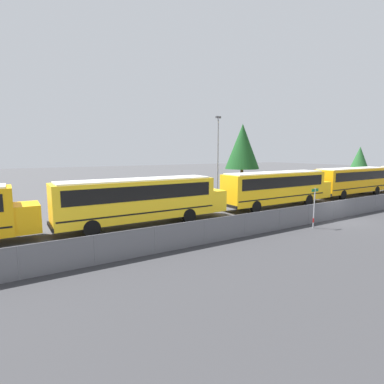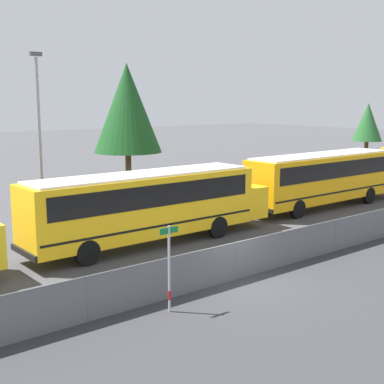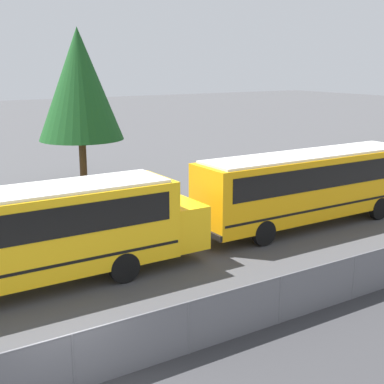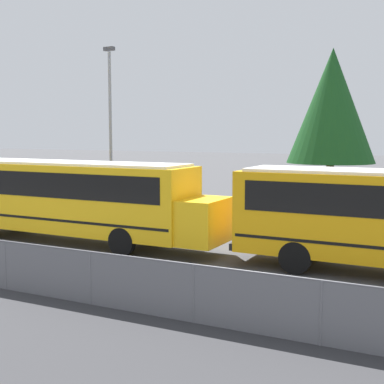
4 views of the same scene
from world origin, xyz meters
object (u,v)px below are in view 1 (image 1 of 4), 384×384
Objects in this scene: school_bus_1 at (142,198)px; tree_0 at (242,147)px; tree_1 at (360,157)px; school_bus_3 at (353,179)px; school_bus_2 at (277,186)px; street_sign at (314,207)px; light_pole at (218,155)px.

tree_0 is at bearing 32.85° from school_bus_1.
tree_0 is at bearing 179.67° from tree_1.
school_bus_2 is at bearing -178.30° from school_bus_3.
street_sign is 0.31× the size of light_pole.
school_bus_3 is 28.28m from tree_1.
light_pole reaches higher than school_bus_1.
school_bus_3 is at bearing 22.99° from street_sign.
school_bus_3 is 1.38× the size of tree_0.
tree_0 is (10.07, 7.52, 1.16)m from light_pole.
school_bus_1 is at bearing -150.89° from light_pole.
light_pole is 41.56m from tree_1.
light_pole is at bearing 29.11° from school_bus_1.
street_sign is (9.80, -7.04, -0.52)m from school_bus_1.
street_sign is at bearing -153.98° from tree_1.
school_bus_3 is at bearing -151.92° from tree_1.
school_bus_1 is at bearing 144.31° from street_sign.
school_bus_2 is 2.02× the size of tree_1.
tree_0 reaches higher than school_bus_1.
school_bus_2 is 40.86m from tree_1.
school_bus_1 is 1.00× the size of school_bus_2.
light_pole reaches higher than school_bus_2.
school_bus_2 is 1.43× the size of light_pole.
tree_1 is (30.83, -0.18, -1.79)m from tree_0.
school_bus_2 and school_bus_3 have the same top height.
school_bus_2 is at bearing 59.82° from street_sign.
school_bus_1 is 12.08m from street_sign.
light_pole is (1.68, 13.44, 3.42)m from street_sign.
street_sign is at bearing -157.01° from school_bus_3.
school_bus_3 is 15.26m from tree_0.
school_bus_2 is 16.32m from tree_0.
school_bus_2 is 13.58m from school_bus_3.
school_bus_2 is at bearing -118.79° from tree_0.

